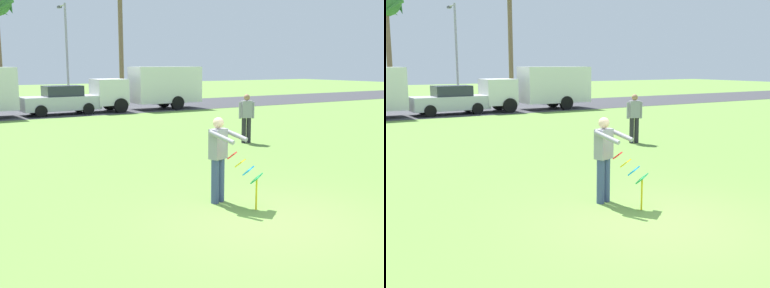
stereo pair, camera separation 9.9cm
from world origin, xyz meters
TOP-DOWN VIEW (x-y plane):
  - ground_plane at (0.00, 0.00)m, footprint 120.00×120.00m
  - road_strip at (0.00, 22.20)m, footprint 120.00×8.00m
  - person_kite_flyer at (-0.17, 1.47)m, footprint 0.69×0.76m
  - kite_held at (0.07, 0.82)m, footprint 0.68×0.72m
  - parked_car_silver at (1.84, 19.80)m, footprint 4.25×1.92m
  - parked_truck_white_box at (7.57, 19.80)m, footprint 6.73×2.20m
  - palm_tree_right_near at (0.19, 28.70)m, footprint 2.58×2.71m
  - streetlight_pole at (4.51, 27.45)m, footprint 0.24×1.65m
  - person_walker_far at (4.77, 6.91)m, footprint 0.54×0.33m

SIDE VIEW (x-z plane):
  - ground_plane at x=0.00m, z-range 0.00..0.00m
  - road_strip at x=0.00m, z-range 0.00..0.01m
  - kite_held at x=0.07m, z-range 0.18..1.27m
  - parked_car_silver at x=1.84m, z-range -0.03..1.57m
  - person_walker_far at x=4.77m, z-range 0.07..1.80m
  - person_kite_flyer at x=-0.17m, z-range 0.09..1.82m
  - parked_truck_white_box at x=7.57m, z-range 0.10..2.72m
  - streetlight_pole at x=4.51m, z-range 0.50..7.50m
  - palm_tree_right_near at x=0.19m, z-range 2.66..10.76m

